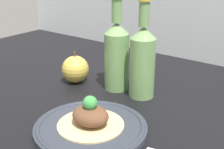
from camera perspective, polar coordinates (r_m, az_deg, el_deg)
ground_plane at (r=86.11cm, az=0.11°, el=-7.41°), size 180.00×110.00×4.00cm
plate at (r=74.33cm, az=-3.91°, el=-9.69°), size 26.64×26.64×2.08cm
plated_food at (r=72.85cm, az=-3.96°, el=-7.68°), size 15.69×15.69×7.53cm
cider_bottle_left at (r=93.59cm, az=0.82°, el=3.83°), size 7.36×7.36×28.85cm
cider_bottle_right at (r=88.78cm, az=5.59°, el=2.76°), size 7.36×7.36×28.85cm
apple at (r=101.55cm, az=-6.73°, el=0.98°), size 8.80×8.80×10.49cm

